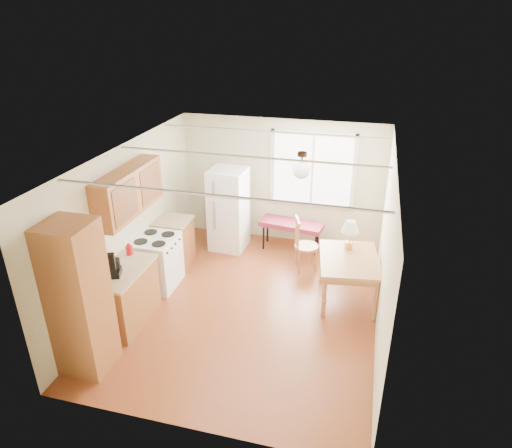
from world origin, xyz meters
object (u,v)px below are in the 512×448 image
(refrigerator, at_px, (229,209))
(bench, at_px, (291,225))
(dining_table, at_px, (349,264))
(chair, at_px, (302,241))

(refrigerator, distance_m, bench, 1.27)
(bench, bearing_deg, refrigerator, -160.82)
(dining_table, bearing_deg, refrigerator, 143.78)
(bench, height_order, dining_table, dining_table)
(bench, height_order, chair, chair)
(refrigerator, distance_m, dining_table, 2.74)
(bench, xyz_separation_m, dining_table, (1.21, -1.52, 0.15))
(bench, bearing_deg, chair, -58.12)
(refrigerator, bearing_deg, bench, 13.85)
(chair, bearing_deg, dining_table, -60.28)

